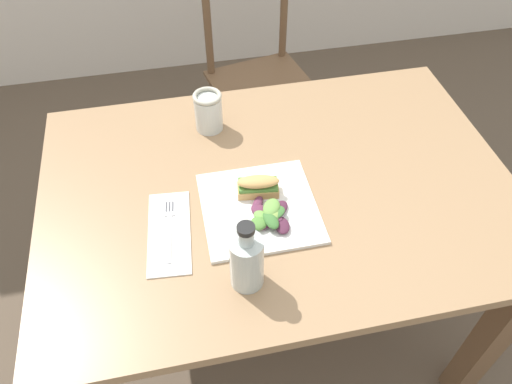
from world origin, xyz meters
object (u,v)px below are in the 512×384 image
Objects in this scene: dining_table at (277,216)px; chair_wooden_far at (260,80)px; plate_lunch at (259,208)px; fork_on_napkin at (169,226)px; bottle_cold_brew at (247,263)px; sandwich_half_front at (258,186)px; mason_jar_iced_tea at (209,113)px.

chair_wooden_far is (0.14, 0.88, -0.16)m from dining_table.
dining_table is 0.17m from plate_lunch.
dining_table is 1.41× the size of chair_wooden_far.
plate_lunch is at bearing -133.36° from dining_table.
fork_on_napkin reaches higher than dining_table.
dining_table is 6.60× the size of fork_on_napkin.
fork_on_napkin is at bearing 129.98° from bottle_cold_brew.
chair_wooden_far reaches higher than fork_on_napkin.
dining_table is at bearing 24.71° from sandwich_half_front.
chair_wooden_far is at bearing 77.79° from plate_lunch.
chair_wooden_far is at bearing 65.38° from mason_jar_iced_tea.
fork_on_napkin is at bearing -177.00° from plate_lunch.
mason_jar_iced_tea is (-0.14, 0.26, 0.18)m from dining_table.
dining_table is at bearing -61.44° from mason_jar_iced_tea.
sandwich_half_front reaches higher than fork_on_napkin.
bottle_cold_brew is at bearing -89.21° from mason_jar_iced_tea.
mason_jar_iced_tea reaches higher than sandwich_half_front.
mason_jar_iced_tea reaches higher than dining_table.
sandwich_half_front is 0.93× the size of mason_jar_iced_tea.
bottle_cold_brew is (-0.07, -0.24, 0.03)m from sandwich_half_front.
mason_jar_iced_tea reaches higher than fork_on_napkin.
bottle_cold_brew reaches higher than sandwich_half_front.
bottle_cold_brew is (-0.07, -0.20, 0.06)m from plate_lunch.
sandwich_half_front is (-0.20, -0.91, 0.33)m from chair_wooden_far.
mason_jar_iced_tea is (0.15, 0.35, 0.05)m from fork_on_napkin.
dining_table is 0.35m from mason_jar_iced_tea.
chair_wooden_far is 1.09m from fork_on_napkin.
dining_table is 10.43× the size of mason_jar_iced_tea.
chair_wooden_far is 4.62× the size of bottle_cold_brew.
sandwich_half_front is at bearing 13.45° from fork_on_napkin.
dining_table is 0.90m from chair_wooden_far.
plate_lunch is 2.38× the size of mason_jar_iced_tea.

